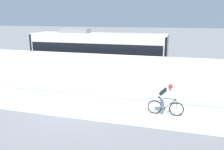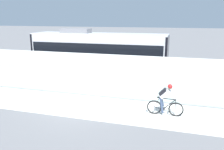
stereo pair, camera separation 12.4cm
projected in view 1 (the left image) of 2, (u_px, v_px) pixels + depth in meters
name	position (u px, v px, depth m)	size (l,w,h in m)	color
ground_plane	(81.00, 106.00, 12.78)	(200.00, 200.00, 0.00)	slate
bike_path_deck	(81.00, 106.00, 12.78)	(32.00, 3.20, 0.01)	silver
glass_parapet	(92.00, 86.00, 14.37)	(32.00, 0.05, 1.12)	#ADC6C1
concrete_barrier_wall	(102.00, 71.00, 15.91)	(32.00, 0.36, 2.29)	silver
tram_rail_near	(112.00, 78.00, 18.50)	(32.00, 0.08, 0.01)	#595654
tram_rail_far	(116.00, 74.00, 19.84)	(32.00, 0.08, 0.01)	#595654
tram	(98.00, 53.00, 19.07)	(11.06, 2.54, 3.81)	silver
cyclist_on_bike	(166.00, 100.00, 11.38)	(1.77, 0.58, 1.61)	black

